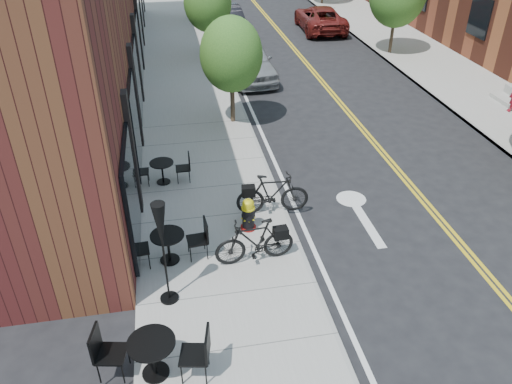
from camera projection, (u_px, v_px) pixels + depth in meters
ground at (317, 286)px, 11.27m from camera, size 120.00×120.00×0.00m
sidewalk_near at (193, 114)px, 19.23m from camera, size 4.00×70.00×0.12m
sidewalk_far at (478, 93)px, 21.08m from camera, size 4.00×70.00×0.12m
building_near at (68, 4)px, 20.02m from camera, size 5.00×28.00×7.00m
tree_near_a at (231, 55)px, 17.25m from camera, size 2.20×2.20×3.81m
tree_near_b at (208, 3)px, 23.84m from camera, size 2.30×2.30×3.98m
fire_hydrant at (248, 215)px, 12.69m from camera, size 0.41×0.41×0.91m
bicycle_left at (255, 241)px, 11.54m from camera, size 1.92×0.65×1.13m
bicycle_right at (273, 194)px, 13.23m from camera, size 1.98×0.67×1.17m
bistro_set_a at (153, 353)px, 8.87m from camera, size 2.05×1.02×1.08m
bistro_set_b at (168, 244)px, 11.58m from camera, size 1.85×0.85×0.99m
bistro_set_c at (162, 169)px, 14.62m from camera, size 1.62×0.71×0.88m
patio_umbrella at (161, 233)px, 9.82m from camera, size 0.40×0.40×2.47m
parked_car_a at (248, 60)px, 22.48m from camera, size 2.23×4.87×1.62m
parked_car_b at (226, 20)px, 28.75m from camera, size 2.23×4.98×1.59m
parked_car_c at (221, 10)px, 31.47m from camera, size 1.99×4.65×1.34m
parked_car_far at (320, 18)px, 29.53m from camera, size 2.63×5.24×1.42m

